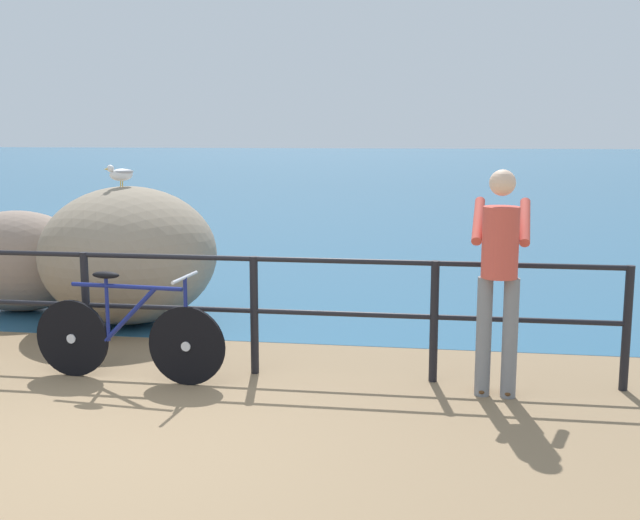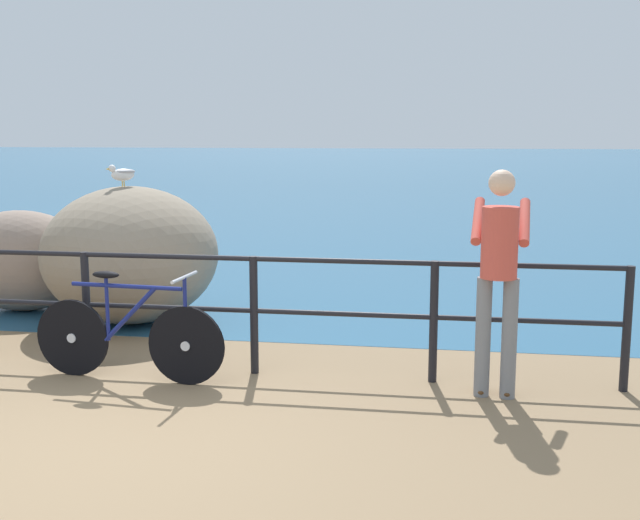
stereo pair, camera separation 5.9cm
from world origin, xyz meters
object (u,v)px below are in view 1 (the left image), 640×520
object	(u,v)px
breakwater_boulder_left	(19,261)
person_at_railing	(499,272)
breakwater_boulder_main	(129,255)
seagull	(121,173)
bicycle	(129,335)

from	to	relation	value
breakwater_boulder_left	person_at_railing	bearing A→B (deg)	-22.81
breakwater_boulder_main	seagull	world-z (taller)	seagull
breakwater_boulder_main	breakwater_boulder_left	size ratio (longest dim) A/B	1.11
bicycle	person_at_railing	size ratio (longest dim) A/B	0.95
person_at_railing	breakwater_boulder_main	bearing A→B (deg)	68.80
bicycle	person_at_railing	bearing A→B (deg)	6.18
bicycle	breakwater_boulder_main	xyz separation A→B (m)	(-0.78, 1.95, 0.35)
bicycle	breakwater_boulder_left	size ratio (longest dim) A/B	0.99
seagull	breakwater_boulder_main	bearing A→B (deg)	-178.38
breakwater_boulder_main	seagull	bearing A→B (deg)	-129.49
person_at_railing	seagull	size ratio (longest dim) A/B	5.94
bicycle	seagull	distance (m)	2.41
bicycle	breakwater_boulder_left	xyz separation A→B (m)	(-2.26, 2.28, 0.19)
bicycle	breakwater_boulder_main	bearing A→B (deg)	116.60
breakwater_boulder_left	seagull	size ratio (longest dim) A/B	5.71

